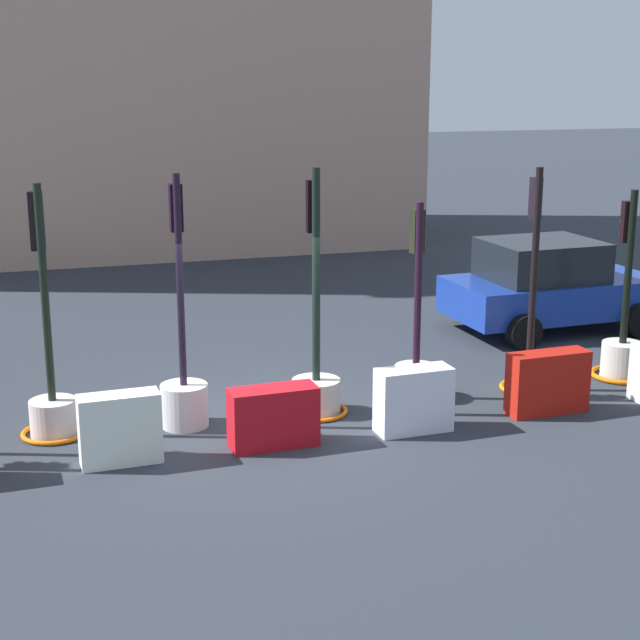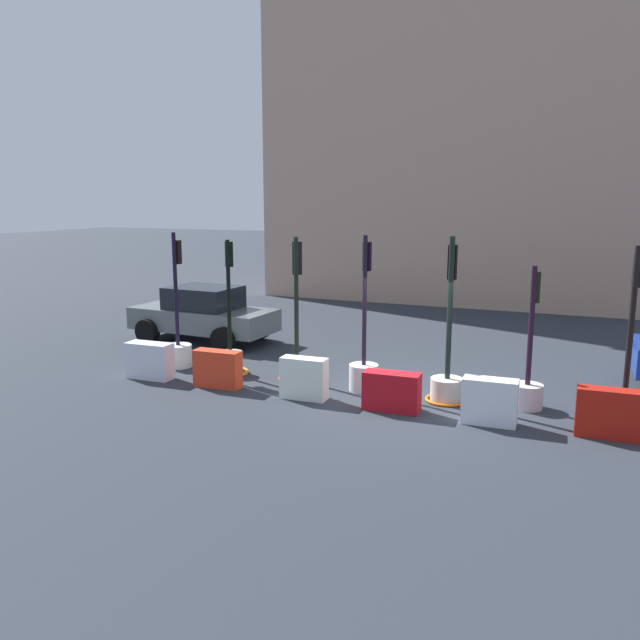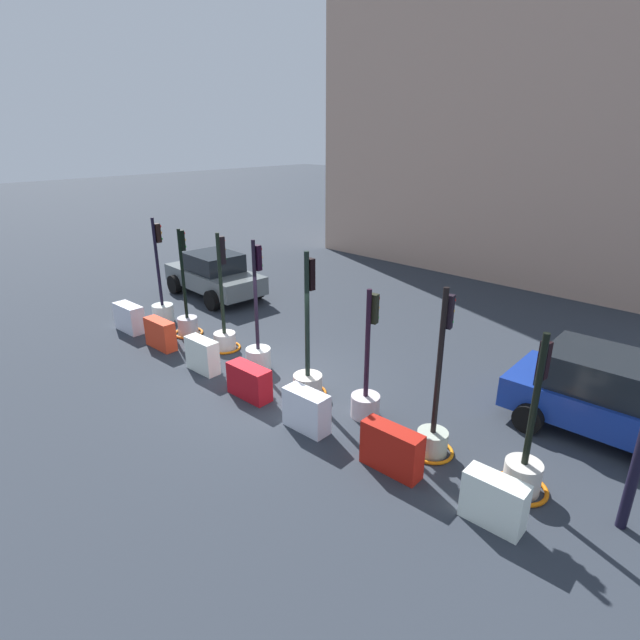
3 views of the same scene
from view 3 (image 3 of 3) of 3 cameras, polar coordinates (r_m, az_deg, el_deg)
The scene contains 19 objects.
ground_plane at distance 12.44m, azimuth -4.90°, elevation -7.25°, with size 120.00×120.00×0.00m, color #2B313A.
traffic_light_0 at distance 16.91m, azimuth -17.48°, elevation 1.75°, with size 0.67×0.67×3.35m.
traffic_light_1 at distance 15.66m, azimuth -14.84°, elevation 0.07°, with size 0.88×0.88×3.22m.
traffic_light_2 at distance 14.34m, azimuth -10.82°, elevation -1.07°, with size 0.87×0.87×3.32m.
traffic_light_3 at distance 12.97m, azimuth -7.03°, elevation -3.13°, with size 0.64×0.64×3.40m.
traffic_light_4 at distance 11.71m, azimuth -1.39°, elevation -5.97°, with size 0.89×0.89×3.43m.
traffic_light_5 at distance 10.89m, azimuth 5.27°, elevation -8.07°, with size 0.63×0.63×2.88m.
traffic_light_6 at distance 9.95m, azimuth 12.79°, elevation -11.88°, with size 0.85×0.85×3.33m.
traffic_light_7 at distance 9.53m, azimuth 22.15°, elevation -15.26°, with size 0.94×0.94×2.94m.
construction_barrier_0 at distance 16.48m, azimuth -20.86°, elevation 0.23°, with size 1.11×0.48×0.85m.
construction_barrier_1 at distance 14.92m, azimuth -17.69°, elevation -1.51°, with size 1.09×0.40×0.84m.
construction_barrier_2 at distance 13.20m, azimuth -13.23°, elevation -3.91°, with size 0.99×0.40×0.88m.
construction_barrier_3 at distance 11.78m, azimuth -8.05°, elevation -6.94°, with size 1.14×0.47×0.78m.
construction_barrier_4 at distance 10.47m, azimuth -1.57°, elevation -10.24°, with size 1.02×0.45×0.87m.
construction_barrier_5 at distance 9.43m, azimuth 8.13°, elevation -14.35°, with size 1.17×0.42×0.88m.
construction_barrier_6 at distance 8.73m, azimuth 19.17°, elevation -18.86°, with size 0.98×0.44×0.85m.
car_blue_estate at distance 11.73m, azimuth 29.73°, elevation -7.42°, with size 3.90×2.39×1.68m.
car_grey_saloon at distance 19.03m, azimuth -11.93°, elevation 5.06°, with size 4.33×2.32×1.63m.
building_main_facade at distance 24.26m, azimuth 23.06°, elevation 22.22°, with size 17.76×7.07×14.09m.
Camera 3 is at (8.33, -7.16, 5.84)m, focal length 28.15 mm.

